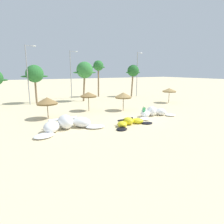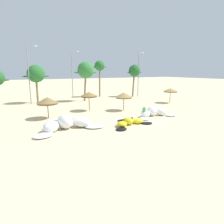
{
  "view_description": "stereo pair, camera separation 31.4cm",
  "coord_description": "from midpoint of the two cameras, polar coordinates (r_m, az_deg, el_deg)",
  "views": [
    {
      "loc": [
        -14.66,
        -19.5,
        6.19
      ],
      "look_at": [
        -2.43,
        2.0,
        1.0
      ],
      "focal_mm": 31.78,
      "sensor_mm": 36.0,
      "label": 1
    },
    {
      "loc": [
        -14.39,
        -19.65,
        6.19
      ],
      "look_at": [
        -2.43,
        2.0,
        1.0
      ],
      "focal_mm": 31.78,
      "sensor_mm": 36.0,
      "label": 2
    }
  ],
  "objects": [
    {
      "name": "lamppost_west_center",
      "position": [
        45.73,
        -11.81,
        11.1
      ],
      "size": [
        1.88,
        0.24,
        10.45
      ],
      "color": "gray",
      "rests_on": "ground"
    },
    {
      "name": "lamppost_east_center",
      "position": [
        48.5,
        7.14,
        11.21
      ],
      "size": [
        1.5,
        0.24,
        10.42
      ],
      "color": "gray",
      "rests_on": "ground"
    },
    {
      "name": "lamppost_west",
      "position": [
        39.61,
        -23.19,
        10.5
      ],
      "size": [
        1.94,
        0.24,
        10.67
      ],
      "color": "gray",
      "rests_on": "ground"
    },
    {
      "name": "beach_umbrella_middle",
      "position": [
        30.92,
        -7.08,
        5.0
      ],
      "size": [
        2.59,
        2.59,
        2.94
      ],
      "color": "brown",
      "rests_on": "ground"
    },
    {
      "name": "palm_center_right",
      "position": [
        48.59,
        5.92,
        11.6
      ],
      "size": [
        4.16,
        2.77,
        7.54
      ],
      "color": "#7F6647",
      "rests_on": "ground"
    },
    {
      "name": "beach_umbrella_near_van",
      "position": [
        26.98,
        -18.5,
        3.05
      ],
      "size": [
        2.77,
        2.77,
        2.82
      ],
      "color": "brown",
      "rests_on": "ground"
    },
    {
      "name": "ground_plane",
      "position": [
        25.15,
        6.73,
        -2.48
      ],
      "size": [
        260.0,
        260.0,
        0.0
      ],
      "primitive_type": "plane",
      "color": "beige"
    },
    {
      "name": "kite_left_of_center",
      "position": [
        27.77,
        11.43,
        -0.18
      ],
      "size": [
        6.31,
        2.87,
        1.34
      ],
      "color": "white",
      "rests_on": "ground"
    },
    {
      "name": "beach_umbrella_outermost",
      "position": [
        40.17,
        15.95,
        6.08
      ],
      "size": [
        2.69,
        2.69,
        2.84
      ],
      "color": "brown",
      "rests_on": "ground"
    },
    {
      "name": "kite_far_left",
      "position": [
        21.71,
        -13.21,
        -3.43
      ],
      "size": [
        8.02,
        4.04,
        1.54
      ],
      "color": "white",
      "rests_on": "ground"
    },
    {
      "name": "palm_left_of_gap",
      "position": [
        41.14,
        -8.08,
        11.77
      ],
      "size": [
        4.98,
        3.32,
        7.96
      ],
      "color": "#7F6647",
      "rests_on": "ground"
    },
    {
      "name": "palm_left",
      "position": [
        40.87,
        -21.59,
        10.12
      ],
      "size": [
        4.96,
        3.31,
        7.25
      ],
      "color": "#7F6647",
      "rests_on": "ground"
    },
    {
      "name": "person_near_kites",
      "position": [
        26.46,
        8.82,
        0.0
      ],
      "size": [
        0.36,
        0.24,
        1.62
      ],
      "color": "#383842",
      "rests_on": "ground"
    },
    {
      "name": "palm_center_left",
      "position": [
        48.02,
        -4.14,
        12.88
      ],
      "size": [
        3.61,
        2.41,
        8.52
      ],
      "color": "#7F6647",
      "rests_on": "ground"
    },
    {
      "name": "beach_umbrella_near_palms",
      "position": [
        31.04,
        2.99,
        4.84
      ],
      "size": [
        2.67,
        2.67,
        2.85
      ],
      "color": "brown",
      "rests_on": "ground"
    },
    {
      "name": "kite_left",
      "position": [
        23.0,
        4.82,
        -2.96
      ],
      "size": [
        5.58,
        2.99,
        0.85
      ],
      "color": "black",
      "rests_on": "ground"
    }
  ]
}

